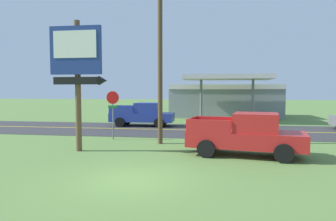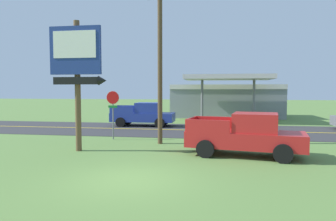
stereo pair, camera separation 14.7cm
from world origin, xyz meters
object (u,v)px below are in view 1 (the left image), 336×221
Objects in this scene: gas_station at (225,100)px; pickup_blue_on_road at (143,115)px; utility_pole at (160,55)px; motel_sign at (78,64)px; stop_sign at (113,106)px; pickup_red_parked_on_lawn at (247,135)px.

gas_station is 2.31× the size of pickup_blue_on_road.
gas_station reaches higher than pickup_blue_on_road.
motel_sign is at bearing -141.78° from utility_pole.
motel_sign is 4.54m from utility_pole.
utility_pole is 19.02m from gas_station.
stop_sign is at bearing -112.53° from gas_station.
stop_sign is (0.43, 3.78, -2.23)m from motel_sign.
motel_sign is at bearing -96.49° from stop_sign.
motel_sign is 8.65m from pickup_red_parked_on_lawn.
motel_sign is 1.16× the size of pickup_red_parked_on_lawn.
pickup_blue_on_road is at bearing 110.00° from utility_pole.
motel_sign is 2.15× the size of stop_sign.
utility_pole is 1.71× the size of pickup_red_parked_on_lawn.
motel_sign reaches higher than pickup_red_parked_on_lawn.
pickup_blue_on_road is at bearing 125.02° from pickup_red_parked_on_lawn.
utility_pole is 6.48m from pickup_red_parked_on_lawn.
stop_sign is 0.57× the size of pickup_blue_on_road.
pickup_blue_on_road is (0.62, 10.77, -3.29)m from motel_sign.
utility_pole is at bearing 38.22° from motel_sign.
motel_sign is 22.57m from gas_station.
gas_station is at bearing 55.91° from pickup_blue_on_road.
pickup_red_parked_on_lawn is (8.00, 0.25, -3.29)m from motel_sign.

